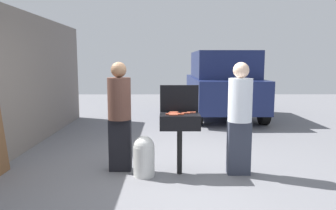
% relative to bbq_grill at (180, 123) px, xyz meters
% --- Properties ---
extents(ground_plane, '(24.00, 24.00, 0.00)m').
position_rel_bbq_grill_xyz_m(ground_plane, '(-0.25, 0.05, -0.79)').
color(ground_plane, slate).
extents(house_wall_side, '(0.24, 8.00, 2.68)m').
position_rel_bbq_grill_xyz_m(house_wall_side, '(-3.02, 1.05, 0.55)').
color(house_wall_side, slate).
rests_on(house_wall_side, ground).
extents(bbq_grill, '(0.60, 0.44, 0.93)m').
position_rel_bbq_grill_xyz_m(bbq_grill, '(0.00, 0.00, 0.00)').
color(bbq_grill, black).
rests_on(bbq_grill, ground).
extents(grill_lid_open, '(0.60, 0.05, 0.42)m').
position_rel_bbq_grill_xyz_m(grill_lid_open, '(0.00, 0.22, 0.35)').
color(grill_lid_open, black).
rests_on(grill_lid_open, bbq_grill).
extents(hot_dog_0, '(0.13, 0.03, 0.03)m').
position_rel_bbq_grill_xyz_m(hot_dog_0, '(-0.15, -0.09, 0.16)').
color(hot_dog_0, '#B74C33').
rests_on(hot_dog_0, bbq_grill).
extents(hot_dog_1, '(0.13, 0.03, 0.03)m').
position_rel_bbq_grill_xyz_m(hot_dog_1, '(0.18, 0.08, 0.16)').
color(hot_dog_1, '#C6593D').
rests_on(hot_dog_1, bbq_grill).
extents(hot_dog_2, '(0.13, 0.04, 0.03)m').
position_rel_bbq_grill_xyz_m(hot_dog_2, '(-0.07, -0.05, 0.16)').
color(hot_dog_2, '#C6593D').
rests_on(hot_dog_2, bbq_grill).
extents(hot_dog_3, '(0.13, 0.03, 0.03)m').
position_rel_bbq_grill_xyz_m(hot_dog_3, '(-0.11, -0.01, 0.16)').
color(hot_dog_3, '#AD4228').
rests_on(hot_dog_3, bbq_grill).
extents(hot_dog_4, '(0.13, 0.04, 0.03)m').
position_rel_bbq_grill_xyz_m(hot_dog_4, '(-0.09, 0.08, 0.16)').
color(hot_dog_4, '#C6593D').
rests_on(hot_dog_4, bbq_grill).
extents(hot_dog_5, '(0.13, 0.03, 0.03)m').
position_rel_bbq_grill_xyz_m(hot_dog_5, '(-0.10, -0.16, 0.16)').
color(hot_dog_5, '#C6593D').
rests_on(hot_dog_5, bbq_grill).
extents(hot_dog_6, '(0.13, 0.03, 0.03)m').
position_rel_bbq_grill_xyz_m(hot_dog_6, '(0.09, 0.01, 0.16)').
color(hot_dog_6, '#B74C33').
rests_on(hot_dog_6, bbq_grill).
extents(hot_dog_7, '(0.13, 0.04, 0.03)m').
position_rel_bbq_grill_xyz_m(hot_dog_7, '(-0.00, -0.10, 0.16)').
color(hot_dog_7, '#AD4228').
rests_on(hot_dog_7, bbq_grill).
extents(propane_tank, '(0.32, 0.32, 0.62)m').
position_rel_bbq_grill_xyz_m(propane_tank, '(-0.54, -0.11, -0.47)').
color(propane_tank, silver).
rests_on(propane_tank, ground).
extents(person_left, '(0.36, 0.36, 1.71)m').
position_rel_bbq_grill_xyz_m(person_left, '(-0.93, 0.16, 0.14)').
color(person_left, black).
rests_on(person_left, ground).
extents(person_right, '(0.36, 0.36, 1.71)m').
position_rel_bbq_grill_xyz_m(person_right, '(0.90, -0.02, 0.14)').
color(person_right, '#333847').
rests_on(person_right, ground).
extents(parked_minivan, '(2.05, 4.42, 2.02)m').
position_rel_bbq_grill_xyz_m(parked_minivan, '(1.55, 5.34, 0.24)').
color(parked_minivan, navy).
rests_on(parked_minivan, ground).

